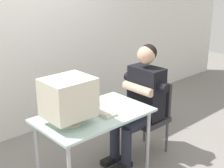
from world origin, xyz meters
TOP-DOWN VIEW (x-y plane):
  - wall_back at (0.30, 1.40)m, footprint 8.00×0.10m
  - desk at (0.00, 0.00)m, footprint 1.11×0.66m
  - crt_monitor at (-0.29, -0.01)m, footprint 0.43×0.36m
  - keyboard at (0.06, 0.04)m, footprint 0.16×0.45m
  - office_chair at (0.82, -0.01)m, footprint 0.41×0.41m
  - person_seated at (0.65, -0.01)m, footprint 0.68×0.59m
  - potted_plant at (1.37, 0.47)m, footprint 0.61×0.64m
  - desk_mug at (0.14, 0.22)m, footprint 0.07×0.08m

SIDE VIEW (x-z plane):
  - potted_plant at x=1.37m, z-range -0.05..0.65m
  - office_chair at x=0.82m, z-range 0.05..0.89m
  - desk at x=0.00m, z-range 0.28..0.99m
  - person_seated at x=0.65m, z-range 0.05..1.34m
  - keyboard at x=0.06m, z-range 0.71..0.74m
  - desk_mug at x=0.14m, z-range 0.71..0.82m
  - crt_monitor at x=-0.29m, z-range 0.74..1.17m
  - wall_back at x=0.30m, z-range 0.00..3.00m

